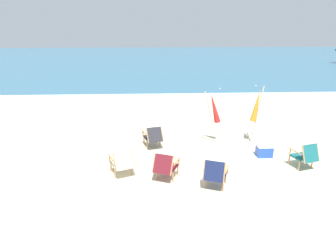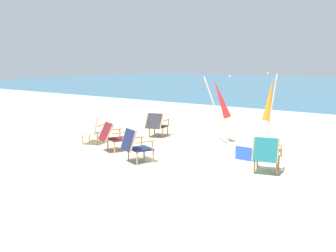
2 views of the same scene
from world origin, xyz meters
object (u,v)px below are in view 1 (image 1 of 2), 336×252
object	(u,v)px
umbrella_furled_orange	(257,106)
umbrella_furled_red	(214,108)
beach_chair_front_right	(122,162)
beach_chair_front_left	(153,136)
beach_chair_far_center	(215,173)
beach_chair_back_right	(305,155)
beach_chair_back_left	(165,165)
cooler_box	(264,150)

from	to	relation	value
umbrella_furled_orange	umbrella_furled_red	world-z (taller)	umbrella_furled_orange
beach_chair_front_right	beach_chair_front_left	distance (m)	2.19
beach_chair_far_center	umbrella_furled_red	xyz separation A→B (m)	(0.55, 3.13, 0.87)
beach_chair_back_right	beach_chair_front_right	bearing A→B (deg)	-178.16
beach_chair_far_center	umbrella_furled_orange	size ratio (longest dim) A/B	0.39
beach_chair_front_left	beach_chair_far_center	bearing A→B (deg)	-60.69
beach_chair_back_left	beach_chair_front_left	bearing A→B (deg)	98.11
umbrella_furled_orange	beach_chair_front_left	bearing A→B (deg)	-175.51
beach_chair_far_center	umbrella_furled_red	world-z (taller)	umbrella_furled_red
beach_chair_back_left	beach_chair_back_right	distance (m)	4.16
beach_chair_front_left	cooler_box	distance (m)	3.71
beach_chair_front_left	cooler_box	bearing A→B (deg)	-14.33
beach_chair_far_center	beach_chair_front_left	world-z (taller)	beach_chair_far_center
beach_chair_back_left	cooler_box	world-z (taller)	beach_chair_back_left
beach_chair_back_left	beach_chair_far_center	bearing A→B (deg)	-22.50
beach_chair_far_center	beach_chair_back_left	bearing A→B (deg)	157.50
beach_chair_back_left	beach_chair_far_center	distance (m)	1.36
beach_chair_front_right	beach_chair_front_left	xyz separation A→B (m)	(0.87, 2.01, -0.01)
beach_chair_back_left	beach_chair_back_right	bearing A→B (deg)	6.54
beach_chair_back_left	umbrella_furled_orange	bearing A→B (deg)	38.17
beach_chair_front_right	beach_chair_back_right	bearing A→B (deg)	1.84
beach_chair_far_center	umbrella_furled_red	distance (m)	3.29
umbrella_furled_orange	umbrella_furled_red	bearing A→B (deg)	179.53
beach_chair_far_center	beach_chair_front_left	size ratio (longest dim) A/B	0.92
umbrella_furled_red	umbrella_furled_orange	bearing A→B (deg)	-0.47
beach_chair_front_right	beach_chair_far_center	bearing A→B (deg)	-18.53
beach_chair_back_left	umbrella_furled_red	size ratio (longest dim) A/B	0.45
beach_chair_front_right	cooler_box	size ratio (longest dim) A/B	1.83
beach_chair_far_center	umbrella_furled_orange	distance (m)	3.85
beach_chair_far_center	beach_chair_front_left	distance (m)	3.25
beach_chair_front_left	cooler_box	world-z (taller)	beach_chair_front_left
beach_chair_front_right	umbrella_furled_red	xyz separation A→B (m)	(3.01, 2.30, 0.88)
beach_chair_front_right	beach_chair_front_left	bearing A→B (deg)	66.50
beach_chair_back_left	beach_chair_front_left	distance (m)	2.33
umbrella_furled_red	beach_chair_back_left	bearing A→B (deg)	-124.71
beach_chair_back_left	umbrella_furled_orange	world-z (taller)	umbrella_furled_orange
umbrella_furled_orange	beach_chair_front_right	bearing A→B (deg)	-153.02
beach_chair_front_right	cooler_box	distance (m)	4.60
beach_chair_back_left	umbrella_furled_red	bearing A→B (deg)	55.29
umbrella_furled_red	cooler_box	distance (m)	2.19
beach_chair_back_right	umbrella_furled_orange	xyz separation A→B (m)	(-0.84, 2.12, 0.95)
beach_chair_back_right	beach_chair_back_left	bearing A→B (deg)	-173.46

